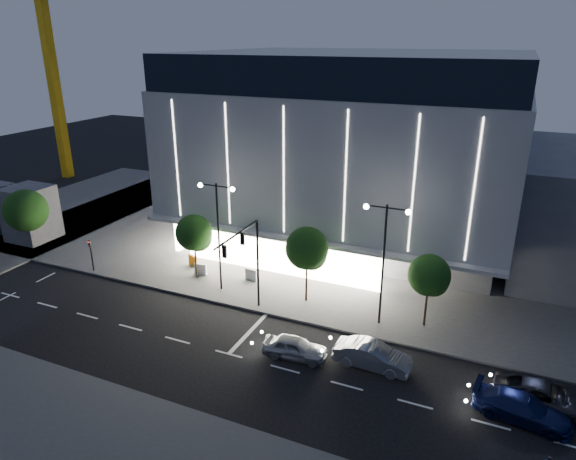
{
  "coord_description": "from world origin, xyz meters",
  "views": [
    {
      "loc": [
        16.93,
        -25.8,
        19.35
      ],
      "look_at": [
        1.67,
        8.79,
        5.0
      ],
      "focal_mm": 32.0,
      "sensor_mm": 36.0,
      "label": 1
    }
  ],
  "objects_px": {
    "tree_right": "(429,277)",
    "car_fourth": "(544,396)",
    "tree_left": "(194,235)",
    "barrier_b": "(201,269)",
    "ped_signal_far": "(91,252)",
    "car_third": "(522,408)",
    "tree_mid": "(307,251)",
    "street_lamp_west": "(218,221)",
    "traffic_mast": "(248,253)",
    "barrier_d": "(251,275)",
    "barrier_a": "(193,261)",
    "tower_crane": "(51,26)",
    "car_second": "(372,356)",
    "street_lamp_east": "(384,248)",
    "car_lead": "(295,347)"
  },
  "relations": [
    {
      "from": "street_lamp_west",
      "to": "barrier_d",
      "type": "distance_m",
      "value": 6.02
    },
    {
      "from": "tree_mid",
      "to": "car_third",
      "type": "relative_size",
      "value": 1.21
    },
    {
      "from": "traffic_mast",
      "to": "barrier_d",
      "type": "xyz_separation_m",
      "value": [
        -2.52,
        5.08,
        -4.38
      ]
    },
    {
      "from": "tree_left",
      "to": "car_fourth",
      "type": "xyz_separation_m",
      "value": [
        26.47,
        -5.9,
        -3.3
      ]
    },
    {
      "from": "tree_left",
      "to": "street_lamp_west",
      "type": "bearing_deg",
      "value": -18.94
    },
    {
      "from": "tree_left",
      "to": "car_third",
      "type": "bearing_deg",
      "value": -16.25
    },
    {
      "from": "street_lamp_west",
      "to": "car_lead",
      "type": "xyz_separation_m",
      "value": [
        9.06,
        -6.07,
        -5.24
      ]
    },
    {
      "from": "traffic_mast",
      "to": "tower_crane",
      "type": "xyz_separation_m",
      "value": [
        -41.92,
        24.66,
        15.48
      ]
    },
    {
      "from": "tree_mid",
      "to": "barrier_a",
      "type": "relative_size",
      "value": 5.59
    },
    {
      "from": "ped_signal_far",
      "to": "car_second",
      "type": "bearing_deg",
      "value": -7.84
    },
    {
      "from": "ped_signal_far",
      "to": "car_second",
      "type": "relative_size",
      "value": 0.63
    },
    {
      "from": "tree_mid",
      "to": "tree_right",
      "type": "relative_size",
      "value": 1.12
    },
    {
      "from": "tree_left",
      "to": "tree_mid",
      "type": "height_order",
      "value": "tree_mid"
    },
    {
      "from": "tree_left",
      "to": "barrier_b",
      "type": "height_order",
      "value": "tree_left"
    },
    {
      "from": "street_lamp_west",
      "to": "car_third",
      "type": "relative_size",
      "value": 1.78
    },
    {
      "from": "ped_signal_far",
      "to": "tree_right",
      "type": "distance_m",
      "value": 28.21
    },
    {
      "from": "tree_left",
      "to": "car_third",
      "type": "height_order",
      "value": "tree_left"
    },
    {
      "from": "traffic_mast",
      "to": "barrier_d",
      "type": "bearing_deg",
      "value": 116.34
    },
    {
      "from": "street_lamp_west",
      "to": "barrier_b",
      "type": "height_order",
      "value": "street_lamp_west"
    },
    {
      "from": "tree_left",
      "to": "barrier_a",
      "type": "bearing_deg",
      "value": 131.27
    },
    {
      "from": "tower_crane",
      "to": "car_second",
      "type": "xyz_separation_m",
      "value": [
        51.77,
        -27.06,
        -19.72
      ]
    },
    {
      "from": "car_second",
      "to": "car_third",
      "type": "xyz_separation_m",
      "value": [
        8.57,
        -1.32,
        -0.05
      ]
    },
    {
      "from": "street_lamp_east",
      "to": "car_fourth",
      "type": "height_order",
      "value": "street_lamp_east"
    },
    {
      "from": "street_lamp_west",
      "to": "street_lamp_east",
      "type": "distance_m",
      "value": 13.0
    },
    {
      "from": "ped_signal_far",
      "to": "car_second",
      "type": "xyz_separation_m",
      "value": [
        25.85,
        -3.56,
        -1.1
      ]
    },
    {
      "from": "tree_right",
      "to": "street_lamp_east",
      "type": "bearing_deg",
      "value": -161.37
    },
    {
      "from": "street_lamp_west",
      "to": "traffic_mast",
      "type": "bearing_deg",
      "value": -33.65
    },
    {
      "from": "street_lamp_west",
      "to": "tree_right",
      "type": "distance_m",
      "value": 16.19
    },
    {
      "from": "tree_mid",
      "to": "tree_left",
      "type": "bearing_deg",
      "value": -180.0
    },
    {
      "from": "street_lamp_west",
      "to": "car_third",
      "type": "bearing_deg",
      "value": -15.89
    },
    {
      "from": "tree_right",
      "to": "car_fourth",
      "type": "bearing_deg",
      "value": -38.28
    },
    {
      "from": "ped_signal_far",
      "to": "barrier_b",
      "type": "distance_m",
      "value": 9.61
    },
    {
      "from": "traffic_mast",
      "to": "tree_left",
      "type": "distance_m",
      "value": 7.95
    },
    {
      "from": "car_lead",
      "to": "car_third",
      "type": "xyz_separation_m",
      "value": [
        13.37,
        -0.32,
        0.02
      ]
    },
    {
      "from": "street_lamp_east",
      "to": "tree_mid",
      "type": "relative_size",
      "value": 1.46
    },
    {
      "from": "tower_crane",
      "to": "car_second",
      "type": "bearing_deg",
      "value": -27.6
    },
    {
      "from": "tree_right",
      "to": "car_fourth",
      "type": "xyz_separation_m",
      "value": [
        7.47,
        -5.9,
        -3.15
      ]
    },
    {
      "from": "street_lamp_west",
      "to": "tree_left",
      "type": "relative_size",
      "value": 1.57
    },
    {
      "from": "ped_signal_far",
      "to": "tower_crane",
      "type": "relative_size",
      "value": 0.09
    },
    {
      "from": "street_lamp_west",
      "to": "barrier_a",
      "type": "bearing_deg",
      "value": 148.12
    },
    {
      "from": "car_lead",
      "to": "barrier_d",
      "type": "xyz_separation_m",
      "value": [
        -7.58,
        8.49,
        -0.06
      ]
    },
    {
      "from": "tower_crane",
      "to": "tree_left",
      "type": "height_order",
      "value": "tower_crane"
    },
    {
      "from": "car_third",
      "to": "barrier_a",
      "type": "xyz_separation_m",
      "value": [
        -27.0,
        9.23,
        -0.08
      ]
    },
    {
      "from": "tree_right",
      "to": "tree_left",
      "type": "bearing_deg",
      "value": 180.0
    },
    {
      "from": "street_lamp_east",
      "to": "tower_crane",
      "type": "distance_m",
      "value": 57.35
    },
    {
      "from": "car_lead",
      "to": "street_lamp_west",
      "type": "bearing_deg",
      "value": 50.66
    },
    {
      "from": "barrier_b",
      "to": "ped_signal_far",
      "type": "bearing_deg",
      "value": -165.37
    },
    {
      "from": "car_third",
      "to": "tower_crane",
      "type": "bearing_deg",
      "value": 72.19
    },
    {
      "from": "traffic_mast",
      "to": "tower_crane",
      "type": "relative_size",
      "value": 0.22
    },
    {
      "from": "car_third",
      "to": "car_fourth",
      "type": "distance_m",
      "value": 1.85
    }
  ]
}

